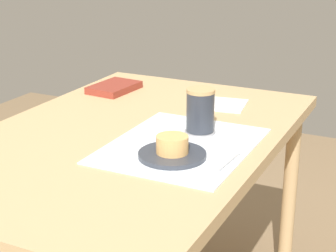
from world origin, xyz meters
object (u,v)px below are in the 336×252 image
(dining_table, at_px, (129,159))
(small_book, at_px, (114,88))
(coffee_mug, at_px, (201,110))
(pastry_plate, at_px, (172,155))
(pastry, at_px, (172,144))

(dining_table, bearing_deg, small_book, 36.27)
(coffee_mug, distance_m, small_book, 0.53)
(pastry_plate, xyz_separation_m, pastry, (0.00, -0.00, 0.03))
(pastry_plate, bearing_deg, coffee_mug, 2.12)
(dining_table, distance_m, pastry_plate, 0.23)
(pastry, xyz_separation_m, coffee_mug, (0.20, 0.01, 0.03))
(pastry_plate, distance_m, coffee_mug, 0.21)
(pastry, height_order, coffee_mug, coffee_mug)
(pastry, relative_size, coffee_mug, 0.66)
(dining_table, height_order, small_book, small_book)
(small_book, bearing_deg, coffee_mug, -116.58)
(dining_table, xyz_separation_m, coffee_mug, (0.09, -0.18, 0.15))
(pastry_plate, xyz_separation_m, coffee_mug, (0.20, 0.01, 0.06))
(dining_table, xyz_separation_m, pastry, (-0.11, -0.19, 0.12))
(coffee_mug, height_order, small_book, coffee_mug)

